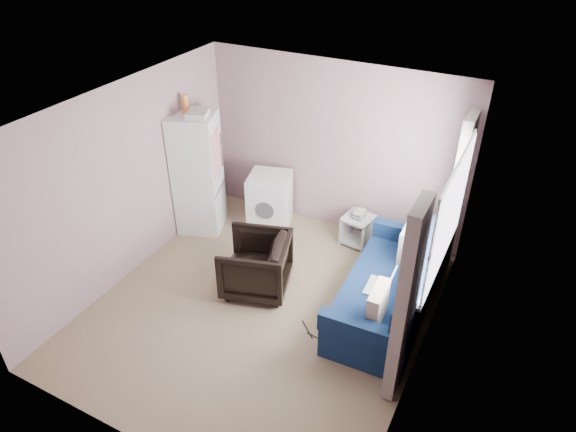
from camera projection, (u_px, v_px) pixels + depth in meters
name	position (u px, v px, depth m)	size (l,w,h in m)	color
room	(261.00, 222.00, 5.61)	(3.84, 4.24, 2.54)	#8D795C
armchair	(256.00, 262.00, 6.38)	(0.80, 0.75, 0.82)	black
fridge	(198.00, 172.00, 7.33)	(0.79, 0.79, 2.03)	silver
washing_machine	(270.00, 200.00, 7.61)	(0.72, 0.72, 0.83)	silver
side_table	(358.00, 228.00, 7.30)	(0.45, 0.45, 0.54)	#A8A7A4
sofa	(391.00, 292.00, 6.01)	(1.00, 2.08, 0.92)	navy
window_dressing	(435.00, 243.00, 5.53)	(0.17, 2.62, 2.18)	white
floor_cables	(313.00, 334.00, 5.91)	(0.44, 0.22, 0.01)	black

